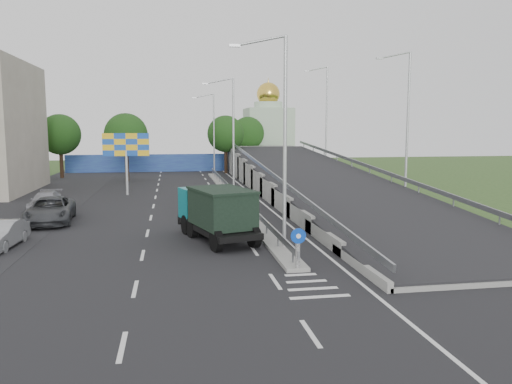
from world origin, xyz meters
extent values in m
plane|color=#2D4C1E|center=(0.00, 0.00, 0.00)|extent=(160.00, 160.00, 0.00)
cube|color=black|center=(-3.00, 20.00, 0.00)|extent=(26.00, 90.00, 0.04)
cube|color=black|center=(-16.00, 20.00, 0.00)|extent=(8.00, 90.00, 0.05)
cube|color=gray|center=(0.00, 24.00, 0.10)|extent=(1.00, 44.00, 0.20)
cube|color=gray|center=(12.30, 24.00, 2.35)|extent=(0.10, 50.00, 0.32)
cube|color=gray|center=(2.80, 24.00, 2.35)|extent=(0.10, 50.00, 0.32)
cube|color=gray|center=(0.00, 24.00, 0.75)|extent=(0.08, 44.00, 0.32)
cylinder|color=gray|center=(0.00, 24.00, 0.50)|extent=(0.09, 0.09, 0.60)
cylinder|color=black|center=(0.00, 2.20, 0.80)|extent=(0.20, 0.20, 1.20)
cylinder|color=#0C3FBF|center=(0.00, 2.12, 1.55)|extent=(0.64, 0.05, 0.64)
cylinder|color=white|center=(0.00, 2.09, 1.55)|extent=(0.20, 0.03, 0.20)
cylinder|color=#B2B5B7|center=(0.30, 6.00, 5.20)|extent=(0.18, 0.18, 10.00)
cylinder|color=#B2B5B7|center=(-0.90, 6.00, 9.95)|extent=(2.57, 0.12, 0.66)
cube|color=#B2B5B7|center=(-2.10, 6.00, 9.70)|extent=(0.50, 0.18, 0.12)
cylinder|color=#B2B5B7|center=(0.30, 26.00, 5.20)|extent=(0.18, 0.18, 10.00)
cylinder|color=#B2B5B7|center=(-0.90, 26.00, 9.95)|extent=(2.57, 0.12, 0.66)
cube|color=#B2B5B7|center=(-2.10, 26.00, 9.70)|extent=(0.50, 0.18, 0.12)
cylinder|color=#B2B5B7|center=(0.30, 46.00, 5.20)|extent=(0.18, 0.18, 10.00)
cylinder|color=#B2B5B7|center=(-0.90, 46.00, 9.95)|extent=(2.57, 0.12, 0.66)
cube|color=#B2B5B7|center=(-2.10, 46.00, 9.70)|extent=(0.50, 0.18, 0.12)
cube|color=navy|center=(-4.00, 52.00, 1.20)|extent=(30.00, 0.50, 2.40)
cube|color=#B2CCAD|center=(10.00, 60.00, 4.50)|extent=(7.00, 7.00, 9.00)
cylinder|color=#B2CCAD|center=(10.00, 60.00, 9.50)|extent=(4.40, 4.40, 1.00)
sphere|color=gold|center=(10.00, 60.00, 11.20)|extent=(3.60, 3.60, 3.60)
cone|color=gold|center=(10.00, 60.00, 13.20)|extent=(0.30, 0.30, 1.20)
cylinder|color=#B2B5B7|center=(-9.00, 28.00, 2.00)|extent=(0.24, 0.24, 4.00)
cube|color=yellow|center=(-9.00, 28.00, 4.50)|extent=(4.00, 0.20, 2.00)
cylinder|color=black|center=(-10.00, 40.00, 2.00)|extent=(0.44, 0.44, 4.00)
sphere|color=#0F360E|center=(-10.00, 40.00, 5.20)|extent=(4.80, 4.80, 4.80)
cylinder|color=black|center=(2.00, 48.00, 2.00)|extent=(0.44, 0.44, 4.00)
sphere|color=#0F360E|center=(2.00, 48.00, 5.20)|extent=(4.80, 4.80, 4.80)
cylinder|color=black|center=(-18.00, 45.00, 2.00)|extent=(0.44, 0.44, 4.00)
sphere|color=#0F360E|center=(-18.00, 45.00, 5.20)|extent=(4.80, 4.80, 4.80)
cylinder|color=black|center=(6.00, 55.00, 2.00)|extent=(0.44, 0.44, 4.00)
sphere|color=#0F360E|center=(6.00, 55.00, 5.20)|extent=(4.80, 4.80, 4.80)
cylinder|color=black|center=(-4.30, 10.40, 0.56)|extent=(0.66, 1.16, 1.11)
cylinder|color=black|center=(-2.36, 10.98, 0.56)|extent=(0.66, 1.16, 1.11)
cylinder|color=black|center=(-4.04, 9.53, 0.56)|extent=(0.66, 1.16, 1.11)
cylinder|color=black|center=(-2.10, 10.11, 0.56)|extent=(0.66, 1.16, 1.11)
cylinder|color=black|center=(-3.02, 6.15, 0.56)|extent=(0.66, 1.16, 1.11)
cylinder|color=black|center=(-1.09, 6.73, 0.56)|extent=(0.66, 1.16, 1.11)
cube|color=black|center=(-2.72, 8.66, 0.71)|extent=(4.02, 6.66, 0.30)
cube|color=#0A666F|center=(-3.40, 10.93, 1.72)|extent=(2.69, 2.21, 1.72)
cube|color=black|center=(-3.63, 11.68, 2.17)|extent=(1.85, 0.61, 0.71)
cube|color=black|center=(-3.65, 11.75, 0.66)|extent=(2.27, 0.81, 0.50)
cube|color=black|center=(-2.55, 8.08, 1.82)|extent=(3.42, 4.37, 1.82)
cube|color=black|center=(-2.55, 8.08, 2.78)|extent=(3.55, 4.49, 0.12)
imported|color=#95969A|center=(-13.53, 8.76, 0.68)|extent=(1.77, 4.21, 1.35)
imported|color=#3A3C3F|center=(-12.66, 15.35, 0.80)|extent=(3.19, 5.99, 1.60)
imported|color=gray|center=(-14.19, 20.66, 0.66)|extent=(1.95, 4.61, 1.33)
camera|label=1|loc=(-5.07, -17.35, 5.94)|focal=35.00mm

